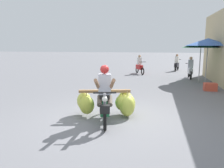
{
  "coord_description": "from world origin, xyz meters",
  "views": [
    {
      "loc": [
        1.26,
        -5.9,
        2.1
      ],
      "look_at": [
        -0.08,
        0.73,
        0.9
      ],
      "focal_mm": 35.12,
      "sensor_mm": 36.0,
      "label": 1
    }
  ],
  "objects": [
    {
      "name": "market_umbrella_further_along",
      "position": [
        3.99,
        6.99,
        2.27
      ],
      "size": [
        2.37,
        2.37,
        2.48
      ],
      "color": "#99999E",
      "rests_on": "ground"
    },
    {
      "name": "motorbike_distant_ahead_left",
      "position": [
        0.05,
        10.43,
        0.57
      ],
      "size": [
        0.84,
        1.49,
        1.4
      ],
      "color": "black",
      "rests_on": "ground"
    },
    {
      "name": "motorbike_main_loaded",
      "position": [
        -0.01,
        0.17,
        0.48
      ],
      "size": [
        1.87,
        2.0,
        1.58
      ],
      "color": "black",
      "rests_on": "ground"
    },
    {
      "name": "ground_plane",
      "position": [
        0.0,
        0.0,
        0.0
      ],
      "size": [
        120.0,
        120.0,
        0.0
      ],
      "primitive_type": "plane",
      "color": "slate"
    },
    {
      "name": "produce_crate",
      "position": [
        3.78,
        4.85,
        0.18
      ],
      "size": [
        0.56,
        0.4,
        0.36
      ],
      "primitive_type": "cube",
      "color": "#CC4C38",
      "rests_on": "ground"
    },
    {
      "name": "motorbike_distant_ahead_right",
      "position": [
        3.4,
        8.65,
        0.57
      ],
      "size": [
        0.5,
        1.62,
        1.4
      ],
      "color": "black",
      "rests_on": "ground"
    },
    {
      "name": "motorbike_distant_far_ahead",
      "position": [
        2.93,
        12.83,
        0.57
      ],
      "size": [
        0.63,
        1.59,
        1.4
      ],
      "color": "black",
      "rests_on": "ground"
    },
    {
      "name": "market_umbrella_near_shop",
      "position": [
        3.68,
        7.18,
        2.15
      ],
      "size": [
        2.04,
        2.04,
        2.34
      ],
      "color": "#99999E",
      "rests_on": "ground"
    }
  ]
}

